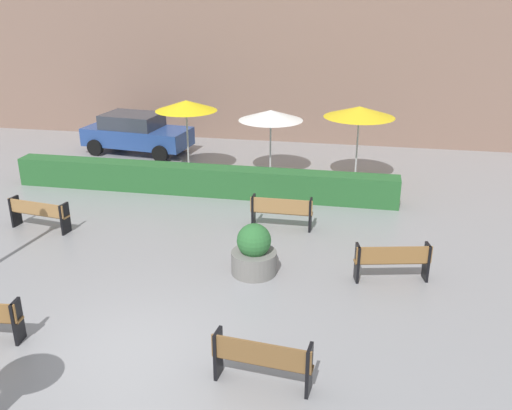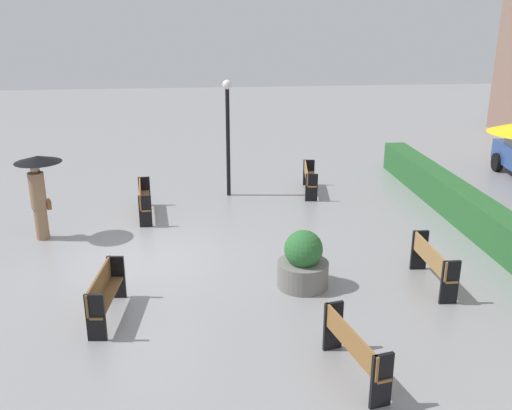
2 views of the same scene
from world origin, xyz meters
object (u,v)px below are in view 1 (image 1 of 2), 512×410
bench_far_right (393,260)px  planter_pot (254,252)px  patio_umbrella_white (271,115)px  bench_back_row (282,210)px  bench_far_left (39,212)px  parked_car (136,133)px  bench_near_right (262,359)px  patio_umbrella_yellow_far (359,112)px  patio_umbrella_yellow (186,106)px

bench_far_right → planter_pot: bearing=-176.1°
planter_pot → patio_umbrella_white: patio_umbrella_white is taller
bench_back_row → bench_far_left: bearing=-168.6°
planter_pot → parked_car: (-6.58, 9.17, 0.29)m
bench_near_right → bench_far_left: bench_near_right is taller
bench_far_left → bench_far_right: bench_far_right is taller
patio_umbrella_white → planter_pot: bearing=-83.5°
patio_umbrella_white → parked_car: (-5.75, 1.90, -1.33)m
bench_near_right → bench_far_left: bearing=143.8°
bench_back_row → planter_pot: bearing=-95.4°
bench_far_right → planter_pot: 3.13m
patio_umbrella_white → patio_umbrella_yellow_far: patio_umbrella_yellow_far is taller
bench_near_right → patio_umbrella_yellow_far: size_ratio=0.65×
patio_umbrella_yellow_far → planter_pot: bearing=-107.2°
bench_far_left → planter_pot: 6.38m
bench_back_row → parked_car: (-6.83, 6.51, 0.28)m
patio_umbrella_yellow_far → parked_car: 9.16m
bench_near_right → patio_umbrella_yellow_far: patio_umbrella_yellow_far is taller
patio_umbrella_yellow → planter_pot: bearing=-61.5°
bench_far_right → patio_umbrella_yellow: (-6.79, 6.52, 1.95)m
bench_back_row → parked_car: bearing=136.4°
bench_far_right → parked_car: bearing=137.3°
bench_back_row → bench_near_right: bearing=-84.4°
bench_back_row → bench_far_right: bearing=-40.3°
bench_near_right → patio_umbrella_white: 11.39m
patio_umbrella_yellow → patio_umbrella_white: bearing=10.6°
bench_back_row → patio_umbrella_yellow_far: patio_umbrella_yellow_far is taller
planter_pot → bench_back_row: bearing=84.6°
bench_far_left → patio_umbrella_yellow: patio_umbrella_yellow is taller
bench_far_right → planter_pot: (-3.13, -0.21, -0.01)m
bench_far_left → bench_far_right: (9.37, -1.13, 0.02)m
patio_umbrella_yellow_far → bench_far_right: bearing=-81.7°
bench_back_row → patio_umbrella_yellow: patio_umbrella_yellow is taller
patio_umbrella_yellow → parked_car: 4.15m
bench_near_right → parked_car: bearing=119.8°
bench_far_left → bench_far_right: 9.44m
bench_far_right → patio_umbrella_yellow_far: size_ratio=0.65×
patio_umbrella_yellow_far → patio_umbrella_yellow: bearing=-178.1°
planter_pot → patio_umbrella_yellow_far: (2.14, 6.92, 1.93)m
bench_far_left → parked_car: 7.84m
bench_back_row → patio_umbrella_white: size_ratio=0.73×
bench_near_right → bench_far_right: bearing=61.3°
planter_pot → parked_car: bearing=125.7°
bench_far_right → patio_umbrella_white: 8.25m
patio_umbrella_yellow → parked_car: bearing=140.2°
patio_umbrella_yellow_far → bench_far_left: bearing=-146.3°
bench_near_right → planter_pot: planter_pot is taller
bench_far_left → bench_back_row: size_ratio=1.05×
bench_near_right → bench_back_row: 6.56m
bench_far_left → parked_car: bearing=92.5°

